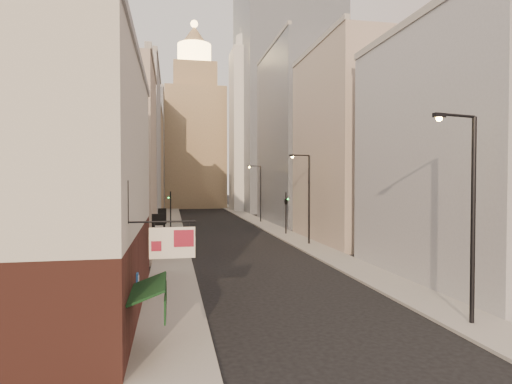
% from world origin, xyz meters
% --- Properties ---
extents(ground, '(360.00, 360.00, 0.00)m').
position_xyz_m(ground, '(0.00, 0.00, 0.00)').
color(ground, black).
rests_on(ground, ground).
extents(sidewalk_left, '(3.00, 140.00, 0.15)m').
position_xyz_m(sidewalk_left, '(-6.50, 55.00, 0.07)').
color(sidewalk_left, gray).
rests_on(sidewalk_left, ground).
extents(sidewalk_right, '(3.00, 140.00, 0.15)m').
position_xyz_m(sidewalk_right, '(6.50, 55.00, 0.07)').
color(sidewalk_right, gray).
rests_on(sidewalk_right, ground).
extents(near_building_left, '(8.30, 23.04, 12.30)m').
position_xyz_m(near_building_left, '(-10.99, 9.00, 6.02)').
color(near_building_left, '#542923').
rests_on(near_building_left, ground).
extents(left_bldg_beige, '(8.00, 12.00, 16.00)m').
position_xyz_m(left_bldg_beige, '(-12.00, 26.00, 8.00)').
color(left_bldg_beige, gray).
rests_on(left_bldg_beige, ground).
extents(left_bldg_grey, '(8.00, 16.00, 20.00)m').
position_xyz_m(left_bldg_grey, '(-12.00, 42.00, 10.00)').
color(left_bldg_grey, '#929398').
rests_on(left_bldg_grey, ground).
extents(left_bldg_tan, '(8.00, 18.00, 17.00)m').
position_xyz_m(left_bldg_tan, '(-12.00, 60.00, 8.50)').
color(left_bldg_tan, '#8F7656').
rests_on(left_bldg_tan, ground).
extents(left_bldg_wingrid, '(8.00, 20.00, 24.00)m').
position_xyz_m(left_bldg_wingrid, '(-12.00, 80.00, 12.00)').
color(left_bldg_wingrid, gray).
rests_on(left_bldg_wingrid, ground).
extents(right_bldg_grey, '(8.00, 16.00, 16.00)m').
position_xyz_m(right_bldg_grey, '(12.00, 12.00, 8.00)').
color(right_bldg_grey, '#929398').
rests_on(right_bldg_grey, ground).
extents(right_bldg_beige, '(8.00, 16.00, 20.00)m').
position_xyz_m(right_bldg_beige, '(12.00, 30.00, 10.00)').
color(right_bldg_beige, gray).
rests_on(right_bldg_beige, ground).
extents(right_bldg_wingrid, '(8.00, 20.00, 26.00)m').
position_xyz_m(right_bldg_wingrid, '(12.00, 50.00, 13.00)').
color(right_bldg_wingrid, gray).
rests_on(right_bldg_wingrid, ground).
extents(highrise, '(21.00, 23.00, 51.20)m').
position_xyz_m(highrise, '(18.00, 78.00, 25.66)').
color(highrise, gray).
rests_on(highrise, ground).
extents(clock_tower, '(14.00, 14.00, 44.90)m').
position_xyz_m(clock_tower, '(-1.00, 92.00, 17.63)').
color(clock_tower, '#8F7656').
rests_on(clock_tower, ground).
extents(white_tower, '(8.00, 8.00, 41.50)m').
position_xyz_m(white_tower, '(10.00, 78.00, 18.61)').
color(white_tower, silver).
rests_on(white_tower, ground).
extents(streetlamp_near, '(2.37, 0.68, 9.15)m').
position_xyz_m(streetlamp_near, '(6.07, 3.95, 5.23)').
color(streetlamp_near, black).
rests_on(streetlamp_near, ground).
extents(streetlamp_mid, '(2.27, 0.82, 8.89)m').
position_xyz_m(streetlamp_mid, '(6.56, 27.87, 5.08)').
color(streetlamp_mid, black).
rests_on(streetlamp_mid, ground).
extents(streetlamp_far, '(2.22, 0.77, 8.64)m').
position_xyz_m(streetlamp_far, '(6.55, 51.17, 4.93)').
color(streetlamp_far, black).
rests_on(streetlamp_far, ground).
extents(traffic_light_left, '(0.57, 0.49, 5.00)m').
position_xyz_m(traffic_light_left, '(-6.66, 43.13, 3.43)').
color(traffic_light_left, black).
rests_on(traffic_light_left, ground).
extents(traffic_light_right, '(0.69, 0.69, 5.00)m').
position_xyz_m(traffic_light_right, '(6.65, 36.14, 3.81)').
color(traffic_light_right, black).
rests_on(traffic_light_right, ground).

